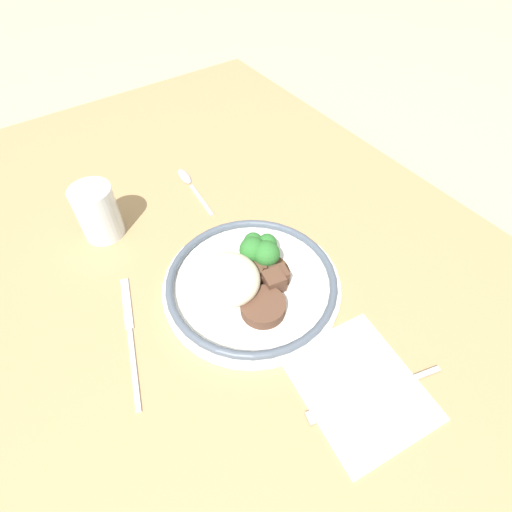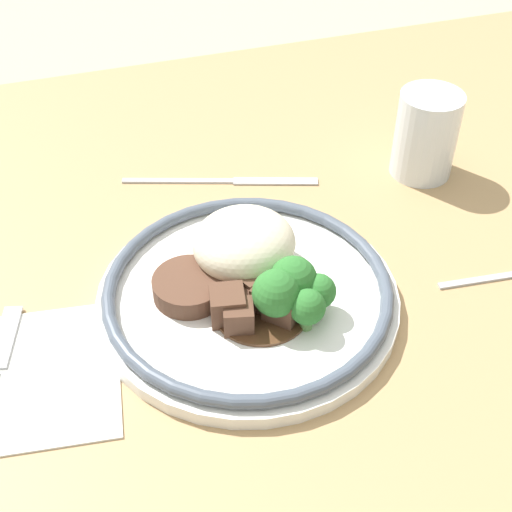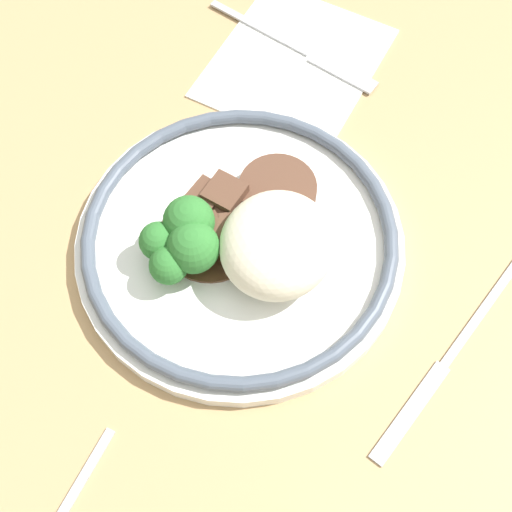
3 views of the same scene
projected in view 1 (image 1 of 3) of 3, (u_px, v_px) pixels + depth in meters
The scene contains 8 objects.
ground_plane at pixel (246, 325), 0.62m from camera, with size 8.00×8.00×0.00m, color tan.
dining_table at pixel (246, 317), 0.60m from camera, with size 1.44×0.91×0.05m.
napkin at pixel (359, 386), 0.51m from camera, with size 0.19×0.16×0.00m.
plate at pixel (250, 280), 0.60m from camera, with size 0.27×0.27×0.07m.
juice_glass at pixel (99, 215), 0.66m from camera, with size 0.07×0.07×0.09m.
fork at pixel (363, 398), 0.50m from camera, with size 0.06×0.19×0.00m.
knife at pixel (130, 333), 0.56m from camera, with size 0.21×0.08×0.00m.
spoon at pixel (188, 182), 0.78m from camera, with size 0.15×0.03×0.01m.
Camera 1 is at (-0.27, 0.17, 0.54)m, focal length 28.00 mm.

